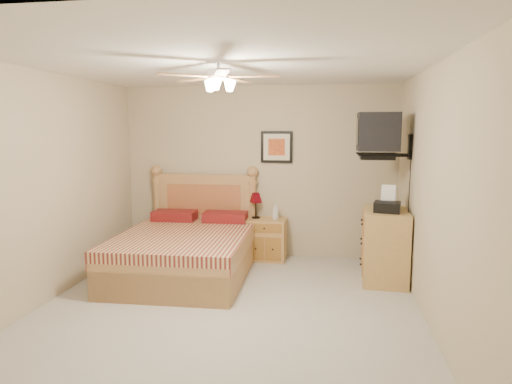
# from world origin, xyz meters

# --- Properties ---
(floor) EXTENTS (4.50, 4.50, 0.00)m
(floor) POSITION_xyz_m (0.00, 0.00, 0.00)
(floor) COLOR #A9A399
(floor) RESTS_ON ground
(ceiling) EXTENTS (4.00, 4.50, 0.04)m
(ceiling) POSITION_xyz_m (0.00, 0.00, 2.50)
(ceiling) COLOR white
(ceiling) RESTS_ON ground
(wall_back) EXTENTS (4.00, 0.04, 2.50)m
(wall_back) POSITION_xyz_m (0.00, 2.25, 1.25)
(wall_back) COLOR tan
(wall_back) RESTS_ON ground
(wall_front) EXTENTS (4.00, 0.04, 2.50)m
(wall_front) POSITION_xyz_m (0.00, -2.25, 1.25)
(wall_front) COLOR tan
(wall_front) RESTS_ON ground
(wall_left) EXTENTS (0.04, 4.50, 2.50)m
(wall_left) POSITION_xyz_m (-2.00, 0.00, 1.25)
(wall_left) COLOR tan
(wall_left) RESTS_ON ground
(wall_right) EXTENTS (0.04, 4.50, 2.50)m
(wall_right) POSITION_xyz_m (2.00, 0.00, 1.25)
(wall_right) COLOR tan
(wall_right) RESTS_ON ground
(bed) EXTENTS (1.62, 2.11, 1.35)m
(bed) POSITION_xyz_m (-0.79, 1.12, 0.67)
(bed) COLOR #AD7E47
(bed) RESTS_ON ground
(nightstand) EXTENTS (0.56, 0.42, 0.60)m
(nightstand) POSITION_xyz_m (0.16, 2.00, 0.30)
(nightstand) COLOR #B88244
(nightstand) RESTS_ON ground
(table_lamp) EXTENTS (0.25, 0.25, 0.37)m
(table_lamp) POSITION_xyz_m (-0.01, 2.05, 0.78)
(table_lamp) COLOR #55020B
(table_lamp) RESTS_ON nightstand
(lotion_bottle) EXTENTS (0.10, 0.10, 0.24)m
(lotion_bottle) POSITION_xyz_m (0.29, 2.00, 0.72)
(lotion_bottle) COLOR silver
(lotion_bottle) RESTS_ON nightstand
(framed_picture) EXTENTS (0.46, 0.04, 0.46)m
(framed_picture) POSITION_xyz_m (0.27, 2.23, 1.62)
(framed_picture) COLOR black
(framed_picture) RESTS_ON wall_back
(dresser) EXTENTS (0.56, 0.78, 0.90)m
(dresser) POSITION_xyz_m (1.73, 1.30, 0.45)
(dresser) COLOR #A37A3E
(dresser) RESTS_ON ground
(fax_machine) EXTENTS (0.36, 0.37, 0.32)m
(fax_machine) POSITION_xyz_m (1.72, 1.18, 1.06)
(fax_machine) COLOR black
(fax_machine) RESTS_ON dresser
(magazine_lower) EXTENTS (0.27, 0.33, 0.03)m
(magazine_lower) POSITION_xyz_m (1.67, 1.51, 0.91)
(magazine_lower) COLOR #B7AD90
(magazine_lower) RESTS_ON dresser
(magazine_upper) EXTENTS (0.22, 0.29, 0.02)m
(magazine_upper) POSITION_xyz_m (1.67, 1.54, 0.94)
(magazine_upper) COLOR gray
(magazine_upper) RESTS_ON magazine_lower
(wall_tv) EXTENTS (0.56, 0.46, 0.58)m
(wall_tv) POSITION_xyz_m (1.75, 1.34, 1.81)
(wall_tv) COLOR black
(wall_tv) RESTS_ON wall_right
(ceiling_fan) EXTENTS (1.14, 1.14, 0.28)m
(ceiling_fan) POSITION_xyz_m (0.00, -0.20, 2.36)
(ceiling_fan) COLOR white
(ceiling_fan) RESTS_ON ceiling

